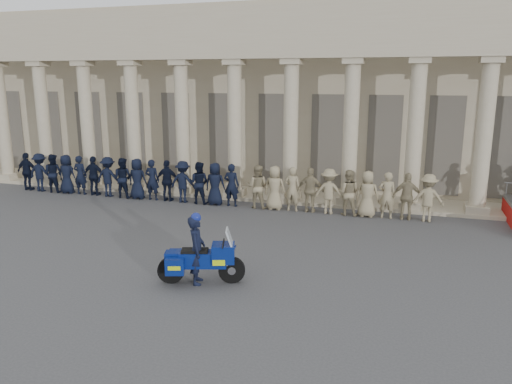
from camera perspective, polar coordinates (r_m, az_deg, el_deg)
The scene contains 5 objects.
ground at distance 15.77m, azimuth -7.63°, elevation -7.63°, with size 90.00×90.00×0.00m, color #3E3E40.
building at distance 28.82m, azimuth 4.58°, elevation 10.98°, with size 40.00×12.50×9.00m.
officer_rank at distance 22.25m, azimuth -6.34°, elevation 1.04°, with size 20.08×0.71×1.88m.
motorcycle at distance 13.80m, azimuth -6.20°, elevation -7.70°, with size 2.33×1.30×1.54m.
rider at distance 13.70m, azimuth -6.79°, elevation -6.45°, with size 0.65×0.80×2.00m.
Camera 1 is at (6.28, -13.37, 5.53)m, focal length 35.00 mm.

